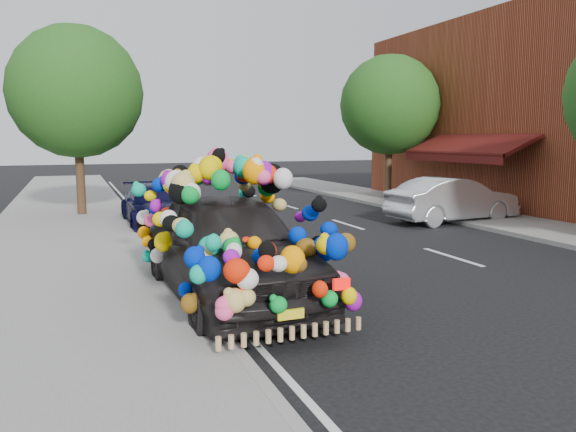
% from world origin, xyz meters
% --- Properties ---
extents(ground, '(100.00, 100.00, 0.00)m').
position_xyz_m(ground, '(0.00, 0.00, 0.00)').
color(ground, black).
rests_on(ground, ground).
extents(sidewalk, '(4.00, 60.00, 0.12)m').
position_xyz_m(sidewalk, '(-4.30, 0.00, 0.06)').
color(sidewalk, gray).
rests_on(sidewalk, ground).
extents(kerb, '(0.15, 60.00, 0.13)m').
position_xyz_m(kerb, '(-2.35, 0.00, 0.07)').
color(kerb, gray).
rests_on(kerb, ground).
extents(footpath_far, '(3.00, 40.00, 0.12)m').
position_xyz_m(footpath_far, '(8.20, 3.00, 0.06)').
color(footpath_far, gray).
rests_on(footpath_far, ground).
extents(lane_markings, '(6.00, 50.00, 0.01)m').
position_xyz_m(lane_markings, '(3.60, 0.00, 0.01)').
color(lane_markings, silver).
rests_on(lane_markings, ground).
extents(tree_near_sidewalk, '(4.20, 4.20, 6.13)m').
position_xyz_m(tree_near_sidewalk, '(-3.80, 9.50, 4.02)').
color(tree_near_sidewalk, '#332114').
rests_on(tree_near_sidewalk, ground).
extents(tree_far_b, '(4.00, 4.00, 5.90)m').
position_xyz_m(tree_far_b, '(8.00, 10.00, 3.89)').
color(tree_far_b, '#332114').
rests_on(tree_far_b, ground).
extents(plush_art_car, '(2.53, 5.29, 2.36)m').
position_xyz_m(plush_art_car, '(-1.77, -1.32, 1.22)').
color(plush_art_car, black).
rests_on(plush_art_car, ground).
extents(navy_sedan, '(1.76, 4.22, 1.22)m').
position_xyz_m(navy_sedan, '(-1.80, 6.87, 0.61)').
color(navy_sedan, black).
rests_on(navy_sedan, ground).
extents(silver_hatchback, '(4.30, 1.79, 1.38)m').
position_xyz_m(silver_hatchback, '(6.85, 4.28, 0.69)').
color(silver_hatchback, '#B9BDC2').
rests_on(silver_hatchback, ground).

